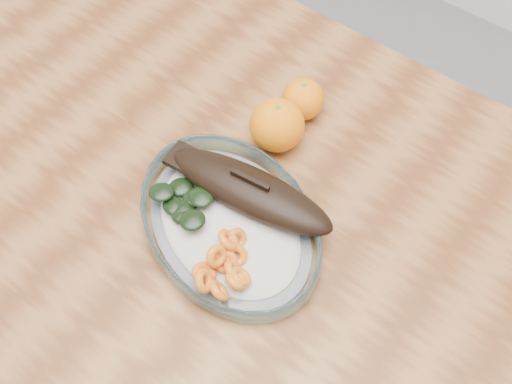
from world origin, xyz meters
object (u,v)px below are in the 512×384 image
(plated_meal, at_px, (230,219))
(orange_right, at_px, (303,99))
(orange_left, at_px, (277,125))
(dining_table, at_px, (227,223))

(plated_meal, bearing_deg, orange_right, 121.16)
(orange_left, xyz_separation_m, orange_right, (-0.00, 0.07, -0.01))
(plated_meal, bearing_deg, dining_table, 157.00)
(dining_table, height_order, orange_right, orange_right)
(orange_right, bearing_deg, dining_table, -91.58)
(plated_meal, height_order, orange_right, plated_meal)
(dining_table, distance_m, orange_right, 0.23)
(dining_table, bearing_deg, orange_right, 88.42)
(plated_meal, relative_size, orange_right, 10.75)
(plated_meal, xyz_separation_m, orange_left, (-0.04, 0.16, 0.02))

